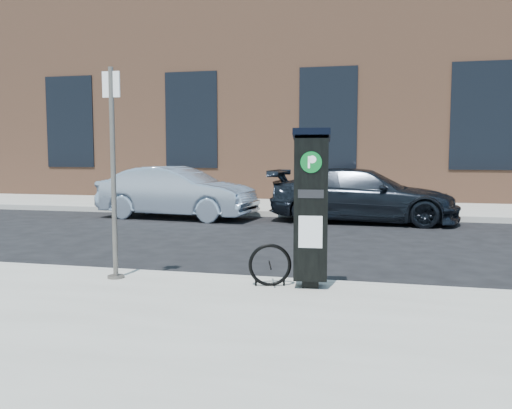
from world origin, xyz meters
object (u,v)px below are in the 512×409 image
(car_silver, at_px, (177,192))
(sign_pole, at_px, (113,175))
(car_dark, at_px, (363,195))
(parking_kiosk, at_px, (311,207))
(bike_rack, at_px, (270,265))

(car_silver, bearing_deg, sign_pole, -158.36)
(car_silver, xyz_separation_m, car_dark, (5.04, 0.36, -0.02))
(parking_kiosk, distance_m, bike_rack, 0.90)
(parking_kiosk, xyz_separation_m, sign_pole, (-2.59, -0.14, 0.37))
(sign_pole, distance_m, car_dark, 8.45)
(car_dark, bearing_deg, sign_pole, 161.22)
(sign_pole, distance_m, car_silver, 7.87)
(parking_kiosk, relative_size, sign_pole, 0.71)
(bike_rack, bearing_deg, parking_kiosk, -5.65)
(parking_kiosk, bearing_deg, bike_rack, -176.56)
(parking_kiosk, height_order, bike_rack, parking_kiosk)
(parking_kiosk, xyz_separation_m, car_silver, (-4.73, 7.39, -0.44))
(bike_rack, bearing_deg, sign_pole, 166.55)
(sign_pole, bearing_deg, parking_kiosk, 3.42)
(parking_kiosk, xyz_separation_m, car_dark, (0.31, 7.75, -0.45))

